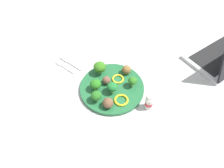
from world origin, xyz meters
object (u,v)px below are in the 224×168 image
Objects in this scene: broccoli_floret_back_left at (96,96)px; pepper_ring_front_right at (121,100)px; yogurt_bottle at (149,103)px; meatball_center at (126,70)px; broccoli_floret_near_rim at (133,81)px; broccoli_floret_front_right at (100,67)px; broccoli_floret_far_rim at (112,87)px; meatball_mid_left at (108,103)px; pepper_ring_front_left at (117,79)px; knife at (70,62)px; broccoli_floret_center at (96,84)px; fork at (64,67)px; meatball_front_left at (106,80)px; napkin at (68,66)px; plate at (112,88)px.

broccoli_floret_back_left is 0.11m from pepper_ring_front_right.
meatball_center is at bearing -33.06° from yogurt_bottle.
broccoli_floret_front_right is at bearing 3.99° from broccoli_floret_near_rim.
broccoli_floret_far_rim reaches higher than broccoli_floret_near_rim.
meatball_center is at bearing -67.57° from pepper_ring_front_right.
meatball_mid_left is at bearing 109.41° from broccoli_floret_far_rim.
pepper_ring_front_left reaches higher than knife.
broccoli_floret_back_left is at bearing 30.28° from pepper_ring_front_right.
broccoli_floret_front_right is 0.82× the size of yogurt_bottle.
broccoli_floret_near_rim is 0.08m from meatball_center.
broccoli_floret_center reaches higher than broccoli_floret_near_rim.
pepper_ring_front_left is 0.27m from fork.
meatball_center is 0.20m from yogurt_bottle.
fork is (0.28, -0.01, -0.04)m from broccoli_floret_far_rim.
yogurt_bottle is at bearing 177.49° from meatball_front_left.
pepper_ring_front_right is 0.12m from pepper_ring_front_left.
napkin is (0.32, 0.05, -0.05)m from broccoli_floret_near_rim.
broccoli_floret_front_right reaches higher than pepper_ring_front_right.
meatball_front_left is at bearing 56.27° from pepper_ring_front_left.
broccoli_floret_near_rim is at bearing -169.22° from fork.
broccoli_floret_near_rim is 1.01× the size of broccoli_floret_back_left.
meatball_mid_left is (-0.13, 0.13, -0.01)m from broccoli_floret_front_right.
broccoli_floret_center is at bearing 66.98° from meatball_center.
fork is at bearing 13.13° from pepper_ring_front_left.
pepper_ring_front_left is at bearing -174.51° from knife.
meatball_front_left is at bearing -9.87° from plate.
meatball_front_left is at bearing 24.62° from broccoli_floret_near_rim.
napkin is 0.02m from fork.
broccoli_floret_back_left is at bearing 0.33° from meatball_mid_left.
yogurt_bottle is at bearing 178.65° from napkin.
meatball_mid_left is (-0.09, 0.05, -0.01)m from broccoli_floret_center.
yogurt_bottle reaches higher than broccoli_floret_back_left.
broccoli_floret_far_rim is 1.26× the size of meatball_center.
broccoli_floret_near_rim is (-0.06, -0.07, 0.00)m from broccoli_floret_far_rim.
napkin is (0.22, -0.00, -0.03)m from meatball_front_left.
meatball_mid_left is (0.03, 0.15, -0.01)m from broccoli_floret_near_rim.
meatball_mid_left is 0.06m from pepper_ring_front_right.
broccoli_floret_back_left is 0.27m from knife.
broccoli_floret_near_rim is 1.21× the size of meatball_center.
broccoli_floret_front_right is at bearing -30.95° from broccoli_floret_far_rim.
meatball_front_left is 0.23m from fork.
plate is 2.31× the size of fork.
plate is 6.80× the size of meatball_center.
broccoli_floret_near_rim reaches higher than meatball_front_left.
meatball_mid_left is at bearing 158.33° from knife.
broccoli_floret_far_rim reaches higher than pepper_ring_front_right.
meatball_center reaches higher than knife.
broccoli_floret_near_rim is 0.33m from knife.
broccoli_floret_far_rim is 0.09m from broccoli_floret_near_rim.
plate is 0.18m from yogurt_bottle.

